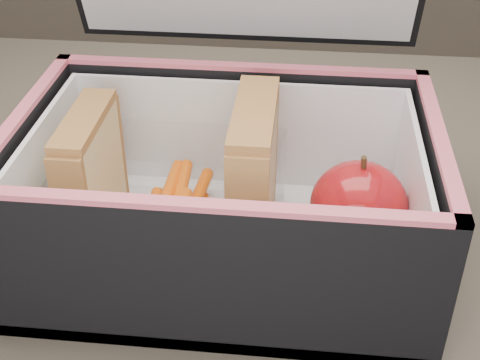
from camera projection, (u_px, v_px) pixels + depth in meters
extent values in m
cube|color=brown|center=(322.00, 266.00, 0.54)|extent=(1.20, 0.80, 0.03)
cube|color=#DBC584|center=(82.00, 177.00, 0.50)|extent=(0.01, 0.09, 0.09)
cube|color=#B15869|center=(92.00, 182.00, 0.50)|extent=(0.01, 0.08, 0.09)
cube|color=#DBC584|center=(102.00, 178.00, 0.50)|extent=(0.01, 0.09, 0.09)
cube|color=olive|center=(83.00, 121.00, 0.48)|extent=(0.02, 0.09, 0.01)
cube|color=#DBC584|center=(242.00, 179.00, 0.49)|extent=(0.01, 0.10, 0.11)
cube|color=#B15869|center=(253.00, 185.00, 0.49)|extent=(0.01, 0.10, 0.10)
cube|color=#DBC584|center=(265.00, 181.00, 0.49)|extent=(0.01, 0.10, 0.11)
cube|color=olive|center=(254.00, 112.00, 0.46)|extent=(0.03, 0.10, 0.01)
cylinder|color=#E24A09|center=(193.00, 235.00, 0.51)|extent=(0.02, 0.08, 0.01)
cylinder|color=#E24A09|center=(159.00, 226.00, 0.50)|extent=(0.02, 0.08, 0.01)
cylinder|color=#E24A09|center=(168.00, 193.00, 0.52)|extent=(0.01, 0.08, 0.01)
cylinder|color=#E24A09|center=(180.00, 242.00, 0.50)|extent=(0.02, 0.08, 0.01)
cylinder|color=#E24A09|center=(150.00, 223.00, 0.50)|extent=(0.01, 0.08, 0.01)
cylinder|color=#E24A09|center=(180.00, 193.00, 0.52)|extent=(0.01, 0.08, 0.01)
cylinder|color=#E24A09|center=(188.00, 225.00, 0.52)|extent=(0.02, 0.08, 0.01)
cylinder|color=#E24A09|center=(196.00, 201.00, 0.53)|extent=(0.02, 0.08, 0.01)
cylinder|color=#E24A09|center=(183.00, 225.00, 0.48)|extent=(0.02, 0.08, 0.01)
cylinder|color=#E24A09|center=(155.00, 228.00, 0.52)|extent=(0.02, 0.08, 0.01)
cube|color=white|center=(349.00, 244.00, 0.51)|extent=(0.08, 0.09, 0.01)
ellipsoid|color=maroon|center=(359.00, 206.00, 0.49)|extent=(0.09, 0.09, 0.07)
cylinder|color=#412D17|center=(364.00, 163.00, 0.47)|extent=(0.01, 0.01, 0.01)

